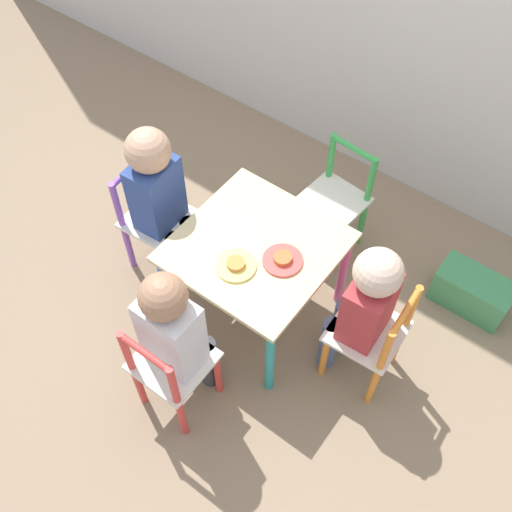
{
  "coord_description": "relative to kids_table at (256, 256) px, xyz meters",
  "views": [
    {
      "loc": [
        0.82,
        -1.09,
        2.25
      ],
      "look_at": [
        0.0,
        0.0,
        0.39
      ],
      "focal_mm": 42.0,
      "sensor_mm": 36.0,
      "label": 1
    }
  ],
  "objects": [
    {
      "name": "chair_orange",
      "position": [
        0.52,
        0.03,
        -0.12
      ],
      "size": [
        0.27,
        0.27,
        0.54
      ],
      "rotation": [
        0.0,
        0.0,
        -1.51
      ],
      "color": "silver",
      "rests_on": "ground_plane"
    },
    {
      "name": "kids_table",
      "position": [
        0.0,
        0.0,
        0.0
      ],
      "size": [
        0.58,
        0.58,
        0.46
      ],
      "color": "beige",
      "rests_on": "ground_plane"
    },
    {
      "name": "child_right",
      "position": [
        0.46,
        0.03,
        0.06
      ],
      "size": [
        0.22,
        0.21,
        0.74
      ],
      "rotation": [
        0.0,
        0.0,
        -1.51
      ],
      "color": "#4C608E",
      "rests_on": "ground_plane"
    },
    {
      "name": "storage_bin",
      "position": [
        0.72,
        0.58,
        -0.3
      ],
      "size": [
        0.32,
        0.17,
        0.18
      ],
      "color": "#3D8E56",
      "rests_on": "ground_plane"
    },
    {
      "name": "chair_purple",
      "position": [
        -0.52,
        -0.04,
        -0.12
      ],
      "size": [
        0.28,
        0.28,
        0.54
      ],
      "rotation": [
        0.0,
        0.0,
        -4.64
      ],
      "color": "silver",
      "rests_on": "ground_plane"
    },
    {
      "name": "plate_front",
      "position": [
        -0.0,
        -0.12,
        0.08
      ],
      "size": [
        0.15,
        0.15,
        0.03
      ],
      "color": "#EADB66",
      "rests_on": "kids_table"
    },
    {
      "name": "chair_red",
      "position": [
        0.0,
        -0.52,
        -0.12
      ],
      "size": [
        0.26,
        0.26,
        0.54
      ],
      "rotation": [
        0.0,
        0.0,
        -3.13
      ],
      "color": "silver",
      "rests_on": "ground_plane"
    },
    {
      "name": "plate_right",
      "position": [
        0.12,
        0.0,
        0.08
      ],
      "size": [
        0.15,
        0.15,
        0.03
      ],
      "color": "#E54C47",
      "rests_on": "kids_table"
    },
    {
      "name": "child_front",
      "position": [
        0.0,
        -0.46,
        0.07
      ],
      "size": [
        0.2,
        0.21,
        0.77
      ],
      "rotation": [
        0.0,
        0.0,
        -3.13
      ],
      "color": "#38383D",
      "rests_on": "ground_plane"
    },
    {
      "name": "child_left",
      "position": [
        -0.46,
        -0.03,
        0.09
      ],
      "size": [
        0.23,
        0.21,
        0.79
      ],
      "rotation": [
        0.0,
        0.0,
        -4.64
      ],
      "color": "#7A6B5B",
      "rests_on": "ground_plane"
    },
    {
      "name": "ground_plane",
      "position": [
        0.0,
        0.0,
        -0.39
      ],
      "size": [
        6.0,
        6.0,
        0.0
      ],
      "primitive_type": "plane",
      "color": "#8C755B"
    },
    {
      "name": "chair_green",
      "position": [
        0.05,
        0.52,
        -0.12
      ],
      "size": [
        0.28,
        0.28,
        0.54
      ],
      "rotation": [
        0.0,
        0.0,
        -0.09
      ],
      "color": "silver",
      "rests_on": "ground_plane"
    }
  ]
}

